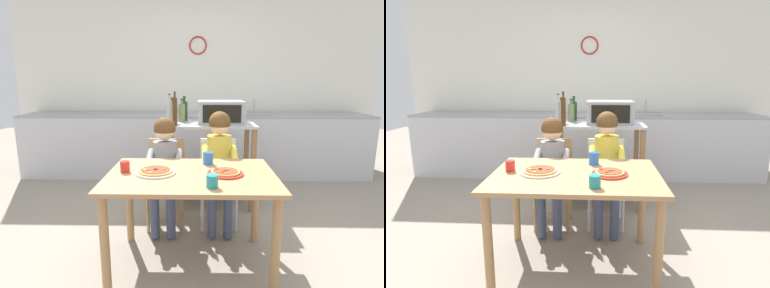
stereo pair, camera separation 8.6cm
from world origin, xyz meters
TOP-DOWN VIEW (x-y plane):
  - ground_plane at (0.00, 1.04)m, footprint 10.87×10.87m
  - back_wall_tiled at (0.00, 2.67)m, footprint 5.43×0.14m
  - kitchen_counter at (0.00, 2.26)m, footprint 4.89×0.60m
  - kitchen_island_cart at (0.18, 1.19)m, footprint 0.96×0.55m
  - toaster_oven at (0.29, 1.20)m, footprint 0.49×0.37m
  - bottle_clear_vinegar at (-0.19, 0.99)m, footprint 0.05×0.05m
  - bottle_squat_spirits at (-0.13, 1.30)m, footprint 0.07×0.07m
  - bottle_slim_sauce at (-0.11, 1.41)m, footprint 0.07×0.07m
  - bottle_dark_olive_oil at (-0.25, 1.06)m, footprint 0.06×0.06m
  - bottle_tall_green_wine at (-0.23, 1.21)m, footprint 0.06×0.06m
  - dining_table at (0.00, 0.00)m, footprint 1.19×0.82m
  - dining_chair_left at (-0.25, 0.70)m, footprint 0.36×0.36m
  - dining_chair_right at (0.24, 0.71)m, footprint 0.36×0.36m
  - child_in_grey_shirt at (-0.25, 0.58)m, footprint 0.32×0.42m
  - child_in_yellow_shirt at (0.24, 0.60)m, footprint 0.32×0.42m
  - pizza_plate_cream at (-0.25, 0.00)m, footprint 0.29×0.29m
  - pizza_plate_red_rimmed at (0.24, -0.02)m, footprint 0.25×0.25m
  - drinking_cup_blue at (0.13, 0.24)m, footprint 0.08×0.08m
  - drinking_cup_red at (-0.48, 0.03)m, footprint 0.07×0.07m
  - drinking_cup_teal at (0.14, -0.28)m, footprint 0.08×0.08m

SIDE VIEW (x-z plane):
  - ground_plane at x=0.00m, z-range 0.00..0.00m
  - kitchen_counter at x=0.00m, z-range -0.10..0.99m
  - dining_chair_left at x=-0.25m, z-range 0.07..0.89m
  - dining_chair_right at x=0.24m, z-range 0.07..0.89m
  - kitchen_island_cart at x=0.18m, z-range 0.15..1.06m
  - dining_table at x=0.00m, z-range 0.26..0.98m
  - child_in_grey_shirt at x=-0.25m, z-range 0.16..1.19m
  - child_in_yellow_shirt at x=0.24m, z-range 0.16..1.24m
  - pizza_plate_red_rimmed at x=0.24m, z-range 0.72..0.75m
  - pizza_plate_cream at x=-0.25m, z-range 0.72..0.75m
  - drinking_cup_red at x=-0.48m, z-range 0.72..0.80m
  - drinking_cup_teal at x=0.14m, z-range 0.72..0.81m
  - drinking_cup_blue at x=0.13m, z-range 0.72..0.82m
  - bottle_squat_spirits at x=-0.13m, z-range 0.89..1.14m
  - bottle_slim_sauce at x=-0.11m, z-range 0.89..1.17m
  - bottle_tall_green_wine at x=-0.23m, z-range 0.89..1.17m
  - toaster_oven at x=0.29m, z-range 0.92..1.15m
  - bottle_dark_olive_oil at x=-0.25m, z-range 0.88..1.20m
  - bottle_clear_vinegar at x=-0.19m, z-range 0.89..1.24m
  - back_wall_tiled at x=0.00m, z-range 0.00..2.70m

